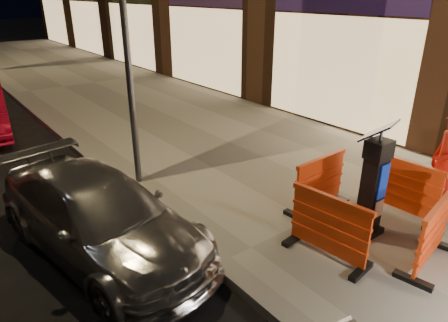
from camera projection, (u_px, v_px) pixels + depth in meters
ground_plane at (223, 270)px, 5.53m from camera, size 120.00×120.00×0.00m
sidewalk at (354, 201)px, 7.19m from camera, size 6.00×60.00×0.15m
kerb at (223, 266)px, 5.50m from camera, size 0.30×60.00×0.15m
parking_kiosk at (373, 183)px, 5.79m from camera, size 0.58×0.58×1.68m
barrier_front at (433, 234)px, 5.25m from camera, size 1.27×0.70×0.94m
barrier_back at (319, 183)px, 6.63m from camera, size 1.22×0.54×0.94m
barrier_kerbside at (329, 227)px, 5.40m from camera, size 0.64×1.26×0.94m
barrier_bldgside at (404, 188)px, 6.47m from camera, size 0.56×1.23×0.94m
car_silver at (105, 249)px, 5.97m from camera, size 2.26×4.22×1.16m
man at (446, 163)px, 6.46m from camera, size 0.68×0.74×1.69m
street_lamp_mid at (124, 18)px, 6.61m from camera, size 0.12×0.12×6.00m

